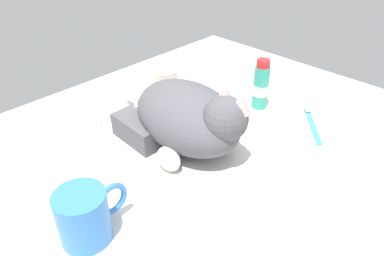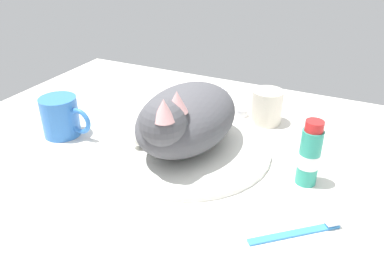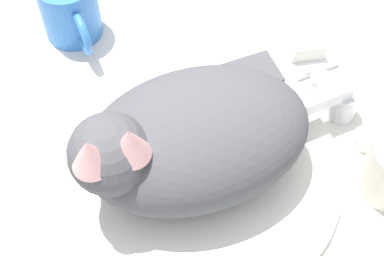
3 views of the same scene
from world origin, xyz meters
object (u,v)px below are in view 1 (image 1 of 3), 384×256
(rinse_cup, at_px, (164,84))
(toothpaste_bottle, at_px, (261,86))
(coffee_mug, at_px, (85,216))
(faucet, at_px, (130,104))
(toothbrush, at_px, (312,122))
(cat, at_px, (189,118))
(soap_bar, at_px, (84,120))

(rinse_cup, bearing_deg, toothpaste_bottle, -57.16)
(coffee_mug, xyz_separation_m, rinse_cup, (0.39, 0.25, -0.00))
(toothpaste_bottle, bearing_deg, faucet, 140.16)
(faucet, relative_size, toothbrush, 1.04)
(cat, xyz_separation_m, toothpaste_bottle, (0.24, 0.00, -0.02))
(rinse_cup, relative_size, toothpaste_bottle, 0.64)
(cat, relative_size, soap_bar, 4.55)
(faucet, distance_m, rinse_cup, 0.11)
(faucet, height_order, toothbrush, faucet)
(cat, height_order, soap_bar, cat)
(coffee_mug, relative_size, rinse_cup, 1.53)
(faucet, height_order, cat, cat)
(coffee_mug, relative_size, toothpaste_bottle, 0.98)
(toothbrush, bearing_deg, faucet, 127.61)
(faucet, xyz_separation_m, cat, (-0.00, -0.20, 0.05))
(faucet, height_order, coffee_mug, coffee_mug)
(coffee_mug, xyz_separation_m, soap_bar, (0.16, 0.27, -0.02))
(faucet, relative_size, rinse_cup, 1.60)
(soap_bar, bearing_deg, toothpaste_bottle, -31.95)
(coffee_mug, height_order, toothpaste_bottle, toothpaste_bottle)
(soap_bar, bearing_deg, rinse_cup, -4.71)
(soap_bar, bearing_deg, toothbrush, -43.75)
(cat, xyz_separation_m, toothbrush, (0.26, -0.13, -0.07))
(rinse_cup, bearing_deg, coffee_mug, -147.06)
(toothpaste_bottle, bearing_deg, cat, -179.90)
(toothpaste_bottle, distance_m, toothbrush, 0.15)
(cat, distance_m, coffee_mug, 0.28)
(cat, height_order, coffee_mug, cat)
(toothpaste_bottle, relative_size, toothbrush, 1.01)
(toothpaste_bottle, bearing_deg, soap_bar, 148.05)
(faucet, relative_size, coffee_mug, 1.05)
(coffee_mug, height_order, toothbrush, coffee_mug)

